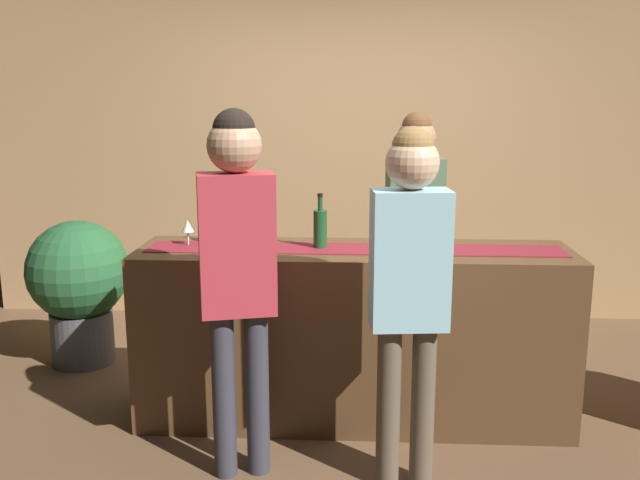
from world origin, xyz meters
TOP-DOWN VIEW (x-y plane):
  - ground_plane at (0.00, 0.00)m, footprint 10.00×10.00m
  - back_wall at (0.00, 1.90)m, footprint 6.00×0.12m
  - bar_counter at (0.00, 0.00)m, footprint 2.37×0.60m
  - counter_runner_cloth at (0.00, 0.00)m, footprint 2.25×0.28m
  - wine_bottle_green at (-0.19, 0.02)m, footprint 0.07×0.07m
  - wine_bottle_clear at (-0.72, 0.07)m, footprint 0.07×0.07m
  - wine_bottle_amber at (-0.57, -0.04)m, footprint 0.07×0.07m
  - wine_glass_near_customer at (-0.92, 0.04)m, footprint 0.07×0.07m
  - wine_glass_mid_counter at (0.42, -0.05)m, footprint 0.07×0.07m
  - bartender at (0.37, 0.58)m, footprint 0.36×0.24m
  - customer_sipping at (0.25, -0.69)m, footprint 0.36×0.23m
  - customer_browsing at (-0.53, -0.63)m, footprint 0.38×0.28m
  - potted_plant_tall at (-1.85, 0.71)m, footprint 0.67×0.67m

SIDE VIEW (x-z plane):
  - ground_plane at x=0.00m, z-range 0.00..0.00m
  - bar_counter at x=0.00m, z-range 0.00..0.98m
  - potted_plant_tall at x=-1.85m, z-range 0.08..1.06m
  - counter_runner_cloth at x=0.00m, z-range 0.98..0.98m
  - customer_sipping at x=0.25m, z-range 0.20..1.87m
  - bartender at x=0.37m, z-range 0.20..1.90m
  - wine_glass_near_customer at x=-0.92m, z-range 1.01..1.15m
  - wine_glass_mid_counter at x=0.42m, z-range 1.01..1.15m
  - customer_browsing at x=-0.53m, z-range 0.21..1.96m
  - wine_bottle_green at x=-0.19m, z-range 0.94..1.24m
  - wine_bottle_clear at x=-0.72m, z-range 0.94..1.24m
  - wine_bottle_amber at x=-0.57m, z-range 0.94..1.24m
  - back_wall at x=0.00m, z-range 0.00..2.90m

